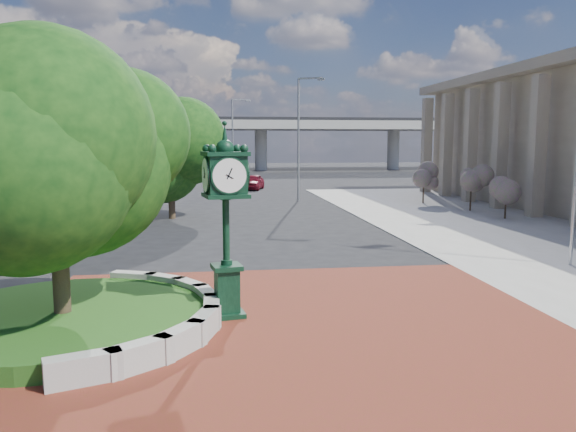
# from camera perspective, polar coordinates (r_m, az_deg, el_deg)

# --- Properties ---
(ground) EXTENTS (200.00, 200.00, 0.00)m
(ground) POSITION_cam_1_polar(r_m,az_deg,el_deg) (13.06, 0.33, -10.53)
(ground) COLOR black
(ground) RESTS_ON ground
(plaza) EXTENTS (12.00, 12.00, 0.04)m
(plaza) POSITION_cam_1_polar(r_m,az_deg,el_deg) (12.12, 0.98, -11.89)
(plaza) COLOR maroon
(plaza) RESTS_ON ground
(planter_wall) EXTENTS (2.96, 6.77, 0.54)m
(planter_wall) POSITION_cam_1_polar(r_m,az_deg,el_deg) (12.92, -11.83, -9.65)
(planter_wall) COLOR #9E9B93
(planter_wall) RESTS_ON ground
(grass_bed) EXTENTS (6.10, 6.10, 0.40)m
(grass_bed) POSITION_cam_1_polar(r_m,az_deg,el_deg) (13.32, -21.85, -9.83)
(grass_bed) COLOR #1E4012
(grass_bed) RESTS_ON ground
(overpass) EXTENTS (90.00, 12.00, 7.50)m
(overpass) POSITION_cam_1_polar(r_m,az_deg,el_deg) (82.36, -6.45, 9.16)
(overpass) COLOR #9E9B93
(overpass) RESTS_ON ground
(tree_planter) EXTENTS (5.20, 5.20, 6.33)m
(tree_planter) POSITION_cam_1_polar(r_m,az_deg,el_deg) (12.76, -22.62, 5.50)
(tree_planter) COLOR #38281C
(tree_planter) RESTS_ON ground
(tree_street) EXTENTS (4.40, 4.40, 5.45)m
(tree_street) POSITION_cam_1_polar(r_m,az_deg,el_deg) (30.41, -11.84, 5.80)
(tree_street) COLOR #38281C
(tree_street) RESTS_ON ground
(post_clock) EXTENTS (1.06, 1.06, 4.45)m
(post_clock) POSITION_cam_1_polar(r_m,az_deg,el_deg) (12.81, -6.33, 0.27)
(post_clock) COLOR black
(post_clock) RESTS_ON ground
(parked_car) EXTENTS (2.52, 4.18, 1.33)m
(parked_car) POSITION_cam_1_polar(r_m,az_deg,el_deg) (48.74, -3.60, 3.48)
(parked_car) COLOR #5C0D1A
(parked_car) RESTS_ON ground
(street_lamp_near) EXTENTS (1.79, 0.91, 8.45)m
(street_lamp_near) POSITION_cam_1_polar(r_m,az_deg,el_deg) (39.25, 1.36, 8.80)
(street_lamp_near) COLOR slate
(street_lamp_near) RESTS_ON ground
(street_lamp_far) EXTENTS (1.80, 0.41, 8.05)m
(street_lamp_far) POSITION_cam_1_polar(r_m,az_deg,el_deg) (53.12, -5.45, 8.16)
(street_lamp_far) COLOR slate
(street_lamp_far) RESTS_ON ground
(shrub_near) EXTENTS (1.20, 1.20, 2.20)m
(shrub_near) POSITION_cam_1_polar(r_m,az_deg,el_deg) (31.76, 21.30, 2.54)
(shrub_near) COLOR #38281C
(shrub_near) RESTS_ON ground
(shrub_mid) EXTENTS (1.20, 1.20, 2.20)m
(shrub_mid) POSITION_cam_1_polar(r_m,az_deg,el_deg) (34.78, 18.11, 3.07)
(shrub_mid) COLOR #38281C
(shrub_mid) RESTS_ON ground
(shrub_far) EXTENTS (1.20, 1.20, 2.20)m
(shrub_far) POSITION_cam_1_polar(r_m,az_deg,el_deg) (38.43, 13.62, 3.61)
(shrub_far) COLOR #38281C
(shrub_far) RESTS_ON ground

